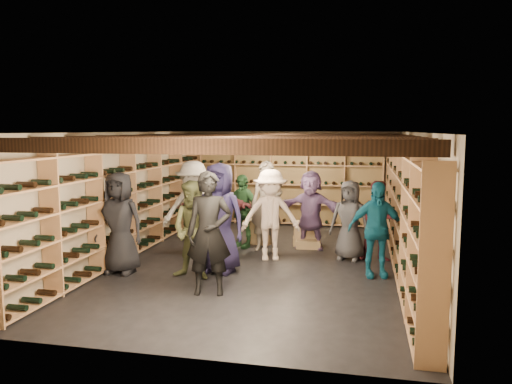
{
  "coord_description": "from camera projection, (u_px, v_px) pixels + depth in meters",
  "views": [
    {
      "loc": [
        1.84,
        -8.85,
        2.45
      ],
      "look_at": [
        -0.1,
        0.2,
        1.29
      ],
      "focal_mm": 35.0,
      "sensor_mm": 36.0,
      "label": 1
    }
  ],
  "objects": [
    {
      "name": "wine_rack_left",
      "position": [
        129.0,
        201.0,
        9.67
      ],
      "size": [
        0.32,
        7.5,
        2.15
      ],
      "color": "tan",
      "rests_on": "ground"
    },
    {
      "name": "person_12",
      "position": [
        350.0,
        220.0,
        9.37
      ],
      "size": [
        0.82,
        0.62,
        1.51
      ],
      "primitive_type": "imported",
      "rotation": [
        0.0,
        0.0,
        -0.21
      ],
      "color": "#39393E",
      "rests_on": "ground"
    },
    {
      "name": "ceiling_joists",
      "position": [
        259.0,
        140.0,
        8.99
      ],
      "size": [
        5.4,
        7.12,
        0.18
      ],
      "color": "black",
      "rests_on": "ground"
    },
    {
      "name": "person_1",
      "position": [
        209.0,
        233.0,
        7.38
      ],
      "size": [
        0.75,
        0.56,
        1.85
      ],
      "primitive_type": "imported",
      "rotation": [
        0.0,
        0.0,
        0.2
      ],
      "color": "black",
      "rests_on": "ground"
    },
    {
      "name": "person_6",
      "position": [
        219.0,
        218.0,
        8.54
      ],
      "size": [
        1.01,
        0.74,
        1.89
      ],
      "primitive_type": "imported",
      "rotation": [
        0.0,
        0.0,
        -0.16
      ],
      "color": "#231E46",
      "rests_on": "ground"
    },
    {
      "name": "person_9",
      "position": [
        194.0,
        209.0,
        9.61
      ],
      "size": [
        1.3,
        0.88,
        1.85
      ],
      "primitive_type": "imported",
      "rotation": [
        0.0,
        0.0,
        0.17
      ],
      "color": "#ACA89E",
      "rests_on": "ground"
    },
    {
      "name": "person_7",
      "position": [
        267.0,
        206.0,
        10.05
      ],
      "size": [
        0.69,
        0.48,
        1.82
      ],
      "primitive_type": "imported",
      "rotation": [
        0.0,
        0.0,
        -0.06
      ],
      "color": "gray",
      "rests_on": "ground"
    },
    {
      "name": "person_2",
      "position": [
        194.0,
        230.0,
        8.16
      ],
      "size": [
        0.84,
        0.69,
        1.63
      ],
      "primitive_type": "imported",
      "rotation": [
        0.0,
        0.0,
        -0.09
      ],
      "color": "#4B512F",
      "rests_on": "ground"
    },
    {
      "name": "crate_stack_left",
      "position": [
        260.0,
        232.0,
        10.77
      ],
      "size": [
        0.57,
        0.46,
        0.51
      ],
      "rotation": [
        0.0,
        0.0,
        -0.29
      ],
      "color": "tan",
      "rests_on": "ground"
    },
    {
      "name": "crate_stack_right",
      "position": [
        305.0,
        233.0,
        10.61
      ],
      "size": [
        0.54,
        0.4,
        0.51
      ],
      "rotation": [
        0.0,
        0.0,
        0.14
      ],
      "color": "tan",
      "rests_on": "ground"
    },
    {
      "name": "ground",
      "position": [
        259.0,
        262.0,
        9.27
      ],
      "size": [
        8.0,
        8.0,
        0.0
      ],
      "primitive_type": "plane",
      "color": "black",
      "rests_on": "ground"
    },
    {
      "name": "person_8",
      "position": [
        380.0,
        221.0,
        9.27
      ],
      "size": [
        0.81,
        0.68,
        1.51
      ],
      "primitive_type": "imported",
      "rotation": [
        0.0,
        0.0,
        0.16
      ],
      "color": "#4B181E",
      "rests_on": "ground"
    },
    {
      "name": "person_11",
      "position": [
        310.0,
        210.0,
        10.26
      ],
      "size": [
        1.55,
        0.66,
        1.62
      ],
      "primitive_type": "imported",
      "rotation": [
        0.0,
        0.0,
        -0.13
      ],
      "color": "slate",
      "rests_on": "ground"
    },
    {
      "name": "walls",
      "position": [
        259.0,
        198.0,
        9.12
      ],
      "size": [
        5.52,
        8.02,
        2.4
      ],
      "color": "tan",
      "rests_on": "ground"
    },
    {
      "name": "person_0",
      "position": [
        120.0,
        223.0,
        8.48
      ],
      "size": [
        0.87,
        0.58,
        1.74
      ],
      "primitive_type": "imported",
      "rotation": [
        0.0,
        0.0,
        -0.03
      ],
      "color": "black",
      "rests_on": "ground"
    },
    {
      "name": "person_5",
      "position": [
        216.0,
        209.0,
        10.29
      ],
      "size": [
        1.61,
        0.83,
        1.66
      ],
      "primitive_type": "imported",
      "rotation": [
        0.0,
        0.0,
        0.23
      ],
      "color": "brown",
      "rests_on": "ground"
    },
    {
      "name": "person_4",
      "position": [
        376.0,
        229.0,
        8.28
      ],
      "size": [
        1.0,
        0.59,
        1.6
      ],
      "primitive_type": "imported",
      "rotation": [
        0.0,
        0.0,
        0.22
      ],
      "color": "#125B79",
      "rests_on": "ground"
    },
    {
      "name": "crate_loose",
      "position": [
        308.0,
        244.0,
        10.37
      ],
      "size": [
        0.52,
        0.37,
        0.17
      ],
      "primitive_type": "cube",
      "rotation": [
        0.0,
        0.0,
        0.07
      ],
      "color": "tan",
      "rests_on": "ground"
    },
    {
      "name": "person_3",
      "position": [
        270.0,
        215.0,
        9.36
      ],
      "size": [
        1.23,
        0.89,
        1.71
      ],
      "primitive_type": "imported",
      "rotation": [
        0.0,
        0.0,
        0.25
      ],
      "color": "beige",
      "rests_on": "ground"
    },
    {
      "name": "ceiling",
      "position": [
        259.0,
        132.0,
        8.97
      ],
      "size": [
        5.5,
        8.0,
        0.01
      ],
      "primitive_type": "cube",
      "color": "beige",
      "rests_on": "walls"
    },
    {
      "name": "wine_rack_back",
      "position": [
        289.0,
        183.0,
        12.85
      ],
      "size": [
        4.7,
        0.3,
        2.15
      ],
      "color": "tan",
      "rests_on": "ground"
    },
    {
      "name": "wine_rack_right",
      "position": [
        404.0,
        210.0,
        8.6
      ],
      "size": [
        0.32,
        7.5,
        2.15
      ],
      "color": "tan",
      "rests_on": "ground"
    },
    {
      "name": "person_10",
      "position": [
        242.0,
        211.0,
        10.38
      ],
      "size": [
        0.97,
        0.69,
        1.53
      ],
      "primitive_type": "imported",
      "rotation": [
        0.0,
        0.0,
        -0.39
      ],
      "color": "#234E29",
      "rests_on": "ground"
    }
  ]
}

